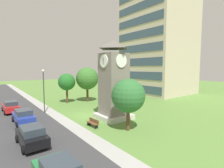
{
  "coord_description": "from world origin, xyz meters",
  "views": [
    {
      "loc": [
        20.86,
        -11.13,
        6.55
      ],
      "look_at": [
        1.69,
        3.19,
        4.32
      ],
      "focal_mm": 27.5,
      "sensor_mm": 36.0,
      "label": 1
    }
  ],
  "objects_px": {
    "street_lamp": "(44,86)",
    "tree_streetside": "(128,96)",
    "park_bench": "(93,123)",
    "parked_car_black": "(32,135)",
    "tree_near_tower": "(87,79)",
    "tree_by_building": "(67,82)",
    "clock_tower": "(114,84)",
    "parked_car_red": "(11,106)",
    "parked_car_blue": "(23,116)"
  },
  "relations": [
    {
      "from": "park_bench",
      "to": "parked_car_black",
      "type": "xyz_separation_m",
      "value": [
        0.87,
        -6.49,
        0.4
      ]
    },
    {
      "from": "clock_tower",
      "to": "parked_car_red",
      "type": "xyz_separation_m",
      "value": [
        -11.63,
        -10.4,
        -3.62
      ]
    },
    {
      "from": "park_bench",
      "to": "tree_by_building",
      "type": "distance_m",
      "value": 15.06
    },
    {
      "from": "park_bench",
      "to": "parked_car_black",
      "type": "height_order",
      "value": "parked_car_black"
    },
    {
      "from": "street_lamp",
      "to": "parked_car_black",
      "type": "distance_m",
      "value": 11.4
    },
    {
      "from": "parked_car_red",
      "to": "tree_by_building",
      "type": "bearing_deg",
      "value": 99.05
    },
    {
      "from": "street_lamp",
      "to": "tree_near_tower",
      "type": "height_order",
      "value": "tree_near_tower"
    },
    {
      "from": "street_lamp",
      "to": "parked_car_blue",
      "type": "relative_size",
      "value": 1.38
    },
    {
      "from": "park_bench",
      "to": "parked_car_red",
      "type": "relative_size",
      "value": 0.4
    },
    {
      "from": "park_bench",
      "to": "tree_streetside",
      "type": "xyz_separation_m",
      "value": [
        3.16,
        2.41,
        3.21
      ]
    },
    {
      "from": "tree_near_tower",
      "to": "parked_car_blue",
      "type": "xyz_separation_m",
      "value": [
        7.34,
        -12.62,
        -3.65
      ]
    },
    {
      "from": "tree_streetside",
      "to": "clock_tower",
      "type": "bearing_deg",
      "value": 161.69
    },
    {
      "from": "parked_car_blue",
      "to": "tree_near_tower",
      "type": "bearing_deg",
      "value": 120.2
    },
    {
      "from": "clock_tower",
      "to": "tree_by_building",
      "type": "distance_m",
      "value": 13.17
    },
    {
      "from": "tree_by_building",
      "to": "parked_car_black",
      "type": "relative_size",
      "value": 1.31
    },
    {
      "from": "clock_tower",
      "to": "tree_near_tower",
      "type": "xyz_separation_m",
      "value": [
        -12.13,
        2.77,
        0.03
      ]
    },
    {
      "from": "parked_car_red",
      "to": "parked_car_black",
      "type": "relative_size",
      "value": 1.07
    },
    {
      "from": "tree_near_tower",
      "to": "tree_streetside",
      "type": "relative_size",
      "value": 1.23
    },
    {
      "from": "street_lamp",
      "to": "clock_tower",
      "type": "bearing_deg",
      "value": 38.48
    },
    {
      "from": "parked_car_blue",
      "to": "clock_tower",
      "type": "bearing_deg",
      "value": 64.06
    },
    {
      "from": "street_lamp",
      "to": "tree_near_tower",
      "type": "bearing_deg",
      "value": 113.13
    },
    {
      "from": "clock_tower",
      "to": "parked_car_red",
      "type": "bearing_deg",
      "value": -138.19
    },
    {
      "from": "parked_car_black",
      "to": "parked_car_blue",
      "type": "bearing_deg",
      "value": 175.82
    },
    {
      "from": "clock_tower",
      "to": "street_lamp",
      "type": "xyz_separation_m",
      "value": [
        -8.17,
        -6.5,
        -0.58
      ]
    },
    {
      "from": "parked_car_blue",
      "to": "parked_car_black",
      "type": "height_order",
      "value": "same"
    },
    {
      "from": "street_lamp",
      "to": "tree_streetside",
      "type": "distance_m",
      "value": 13.56
    },
    {
      "from": "clock_tower",
      "to": "tree_by_building",
      "type": "relative_size",
      "value": 1.81
    },
    {
      "from": "park_bench",
      "to": "parked_car_black",
      "type": "relative_size",
      "value": 0.43
    },
    {
      "from": "clock_tower",
      "to": "parked_car_blue",
      "type": "distance_m",
      "value": 11.53
    },
    {
      "from": "tree_streetside",
      "to": "parked_car_red",
      "type": "distance_m",
      "value": 18.57
    },
    {
      "from": "tree_by_building",
      "to": "parked_car_black",
      "type": "bearing_deg",
      "value": -31.51
    },
    {
      "from": "tree_near_tower",
      "to": "parked_car_black",
      "type": "distance_m",
      "value": 19.72
    },
    {
      "from": "park_bench",
      "to": "street_lamp",
      "type": "xyz_separation_m",
      "value": [
        -9.43,
        -2.63,
        3.43
      ]
    },
    {
      "from": "street_lamp",
      "to": "parked_car_black",
      "type": "xyz_separation_m",
      "value": [
        10.29,
        -3.86,
        -3.03
      ]
    },
    {
      "from": "street_lamp",
      "to": "parked_car_red",
      "type": "height_order",
      "value": "street_lamp"
    },
    {
      "from": "clock_tower",
      "to": "parked_car_blue",
      "type": "bearing_deg",
      "value": -115.94
    },
    {
      "from": "clock_tower",
      "to": "tree_streetside",
      "type": "height_order",
      "value": "clock_tower"
    },
    {
      "from": "tree_near_tower",
      "to": "tree_by_building",
      "type": "height_order",
      "value": "tree_near_tower"
    },
    {
      "from": "clock_tower",
      "to": "tree_streetside",
      "type": "bearing_deg",
      "value": -18.31
    },
    {
      "from": "tree_streetside",
      "to": "parked_car_blue",
      "type": "distance_m",
      "value": 12.76
    },
    {
      "from": "tree_near_tower",
      "to": "parked_car_red",
      "type": "xyz_separation_m",
      "value": [
        0.51,
        -13.17,
        -3.65
      ]
    },
    {
      "from": "tree_streetside",
      "to": "street_lamp",
      "type": "bearing_deg",
      "value": -158.17
    },
    {
      "from": "street_lamp",
      "to": "tree_streetside",
      "type": "height_order",
      "value": "street_lamp"
    },
    {
      "from": "street_lamp",
      "to": "tree_streetside",
      "type": "relative_size",
      "value": 1.16
    },
    {
      "from": "tree_by_building",
      "to": "tree_streetside",
      "type": "xyz_separation_m",
      "value": [
        17.53,
        -0.45,
        -0.27
      ]
    },
    {
      "from": "street_lamp",
      "to": "tree_by_building",
      "type": "distance_m",
      "value": 7.39
    },
    {
      "from": "tree_by_building",
      "to": "parked_car_blue",
      "type": "xyz_separation_m",
      "value": [
        8.33,
        -8.84,
        -3.08
      ]
    },
    {
      "from": "clock_tower",
      "to": "tree_streetside",
      "type": "xyz_separation_m",
      "value": [
        4.41,
        -1.46,
        -0.81
      ]
    },
    {
      "from": "tree_streetside",
      "to": "parked_car_blue",
      "type": "height_order",
      "value": "tree_streetside"
    },
    {
      "from": "tree_streetside",
      "to": "parked_car_black",
      "type": "relative_size",
      "value": 1.29
    }
  ]
}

